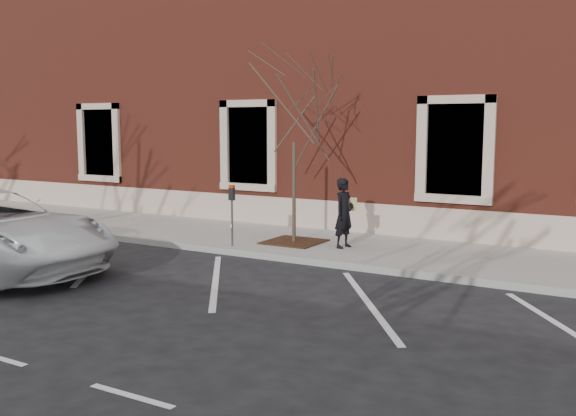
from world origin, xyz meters
The scene contains 9 objects.
ground centered at (0.00, 0.00, 0.00)m, with size 120.00×120.00×0.00m, color #28282B.
sidewalk_near centered at (0.00, 1.75, 0.07)m, with size 40.00×3.50×0.15m, color #B3AFA8.
curb_near centered at (0.00, -0.05, 0.07)m, with size 40.00×0.12×0.15m, color #9E9E99.
parking_stripes centered at (0.00, -2.20, 0.00)m, with size 28.00×4.40×0.01m, color silver, non-canonical shape.
building_civic centered at (0.00, 7.74, 4.00)m, with size 40.00×8.62×8.00m.
man centered at (1.06, 1.38, 0.96)m, with size 0.59×0.39×1.62m, color black.
parking_meter centered at (-1.28, 0.19, 1.16)m, with size 0.13×0.10×1.45m.
tree_grate centered at (-0.28, 1.36, 0.17)m, with size 1.31×1.31×0.03m, color #412614.
sapling centered at (-0.28, 1.36, 3.25)m, with size 2.66×2.66×4.44m.
Camera 1 is at (7.32, -12.00, 3.01)m, focal length 40.00 mm.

